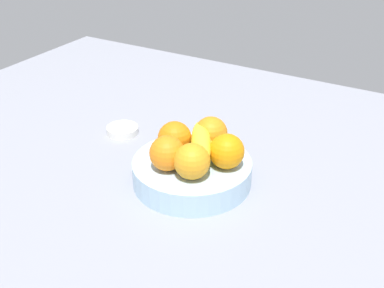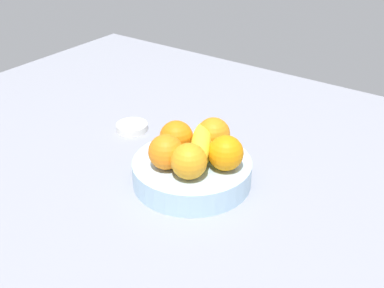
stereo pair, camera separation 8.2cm
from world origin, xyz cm
name	(u,v)px [view 2 (the right image)]	position (x,y,z in cm)	size (l,w,h in cm)	color
ground_plane	(199,200)	(0.00, 0.00, -1.50)	(180.00, 140.00, 3.00)	gray
fruit_bowl	(192,172)	(3.59, -2.63, 2.53)	(24.52, 24.52, 5.07)	#AACEE7
orange_front_left	(166,152)	(6.40, 2.22, 8.59)	(7.05, 7.05, 7.05)	orange
orange_front_right	(189,161)	(0.68, 2.43, 8.59)	(7.05, 7.05, 7.05)	orange
orange_center	(226,153)	(-3.36, -4.24, 8.59)	(7.05, 7.05, 7.05)	orange
orange_back_left	(213,134)	(2.89, -9.34, 8.59)	(7.05, 7.05, 7.05)	orange
orange_back_right	(176,137)	(8.32, -3.69, 8.59)	(7.05, 7.05, 7.05)	orange
banana_bunch	(203,148)	(1.93, -3.96, 8.17)	(12.09, 17.56, 6.20)	yellow
jar_lid	(132,127)	(29.14, -12.65, 0.88)	(7.77, 7.77, 1.75)	silver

